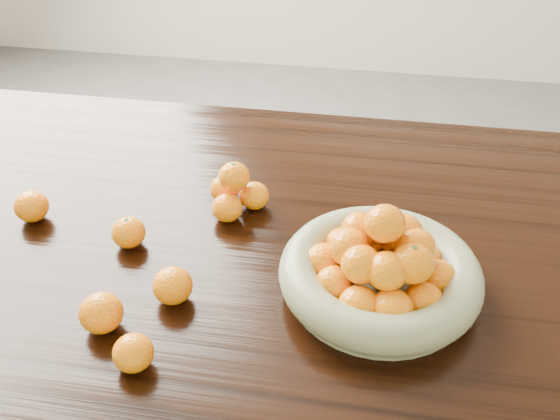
% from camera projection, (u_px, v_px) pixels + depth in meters
% --- Properties ---
extents(dining_table, '(2.00, 1.00, 0.75)m').
position_uv_depth(dining_table, '(276.00, 274.00, 1.21)').
color(dining_table, black).
rests_on(dining_table, ground).
extents(fruit_bowl, '(0.33, 0.33, 0.17)m').
position_uv_depth(fruit_bowl, '(380.00, 270.00, 1.01)').
color(fruit_bowl, gray).
rests_on(fruit_bowl, dining_table).
extents(orange_pyramid, '(0.12, 0.12, 0.10)m').
position_uv_depth(orange_pyramid, '(235.00, 192.00, 1.20)').
color(orange_pyramid, orange).
rests_on(orange_pyramid, dining_table).
extents(loose_orange_0, '(0.06, 0.06, 0.06)m').
position_uv_depth(loose_orange_0, '(128.00, 232.00, 1.12)').
color(loose_orange_0, orange).
rests_on(loose_orange_0, dining_table).
extents(loose_orange_1, '(0.06, 0.06, 0.06)m').
position_uv_depth(loose_orange_1, '(133.00, 353.00, 0.90)').
color(loose_orange_1, orange).
rests_on(loose_orange_1, dining_table).
extents(loose_orange_2, '(0.07, 0.07, 0.06)m').
position_uv_depth(loose_orange_2, '(173.00, 286.00, 1.01)').
color(loose_orange_2, orange).
rests_on(loose_orange_2, dining_table).
extents(loose_orange_3, '(0.06, 0.06, 0.06)m').
position_uv_depth(loose_orange_3, '(31.00, 206.00, 1.18)').
color(loose_orange_3, orange).
rests_on(loose_orange_3, dining_table).
extents(loose_orange_4, '(0.07, 0.07, 0.06)m').
position_uv_depth(loose_orange_4, '(101.00, 313.00, 0.96)').
color(loose_orange_4, orange).
rests_on(loose_orange_4, dining_table).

